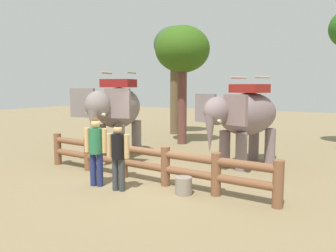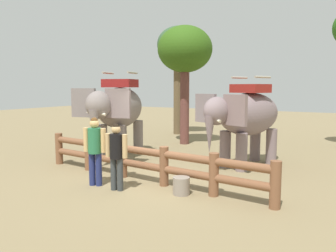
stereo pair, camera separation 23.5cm
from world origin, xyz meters
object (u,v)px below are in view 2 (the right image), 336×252
(tourist_woman_in_black, at_px, (116,152))
(tree_far_right, at_px, (185,52))
(log_fence, at_px, (143,160))
(feed_bucket, at_px, (181,186))
(elephant_center, at_px, (245,116))
(tourist_man_in_blue, at_px, (95,146))
(tree_back_center, at_px, (178,49))
(elephant_near_left, at_px, (118,110))

(tourist_woman_in_black, relative_size, tree_far_right, 0.32)
(log_fence, height_order, feed_bucket, log_fence)
(elephant_center, bearing_deg, tree_far_right, 140.65)
(log_fence, bearing_deg, tree_far_right, 105.88)
(log_fence, bearing_deg, feed_bucket, -19.72)
(tourist_man_in_blue, distance_m, feed_bucket, 2.52)
(elephant_center, xyz_separation_m, tree_far_right, (-3.71, 3.04, 2.52))
(elephant_center, relative_size, tree_far_right, 0.66)
(tourist_man_in_blue, xyz_separation_m, feed_bucket, (2.34, 0.43, -0.84))
(elephant_center, xyz_separation_m, feed_bucket, (-0.49, -3.64, -1.45))
(tourist_man_in_blue, relative_size, tree_back_center, 0.31)
(log_fence, height_order, elephant_center, elephant_center)
(log_fence, bearing_deg, tree_back_center, 111.57)
(tourist_man_in_blue, height_order, feed_bucket, tourist_man_in_blue)
(log_fence, xyz_separation_m, tree_back_center, (-3.55, 8.98, 4.05))
(log_fence, distance_m, elephant_center, 3.83)
(log_fence, relative_size, tourist_woman_in_black, 4.44)
(log_fence, relative_size, feed_bucket, 17.61)
(elephant_center, bearing_deg, elephant_near_left, -169.28)
(elephant_near_left, xyz_separation_m, tree_back_center, (-0.99, 6.72, 2.88))
(elephant_near_left, xyz_separation_m, tree_far_right, (0.81, 3.90, 2.40))
(tourist_man_in_blue, xyz_separation_m, tree_back_center, (-2.68, 9.93, 3.60))
(elephant_near_left, bearing_deg, log_fence, -41.41)
(elephant_near_left, bearing_deg, feed_bucket, -34.62)
(elephant_center, relative_size, tourist_man_in_blue, 1.93)
(feed_bucket, bearing_deg, log_fence, 160.28)
(tourist_man_in_blue, bearing_deg, tree_far_right, 97.11)
(elephant_center, distance_m, tree_far_right, 5.42)
(tourist_man_in_blue, distance_m, tree_back_center, 10.90)
(tree_far_right, bearing_deg, tourist_man_in_blue, -82.89)
(feed_bucket, bearing_deg, elephant_near_left, 145.38)
(tree_back_center, relative_size, tree_far_right, 1.10)
(elephant_center, height_order, tourist_man_in_blue, elephant_center)
(tree_far_right, bearing_deg, tree_back_center, 122.50)
(tree_back_center, xyz_separation_m, tree_far_right, (1.80, -2.82, -0.48))
(elephant_center, height_order, feed_bucket, elephant_center)
(log_fence, distance_m, tourist_man_in_blue, 1.37)
(elephant_center, distance_m, feed_bucket, 3.95)
(elephant_near_left, distance_m, tourist_woman_in_black, 4.17)
(tourist_man_in_blue, bearing_deg, elephant_near_left, 117.80)
(feed_bucket, bearing_deg, tourist_woman_in_black, -162.72)
(tourist_woman_in_black, relative_size, feed_bucket, 3.97)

